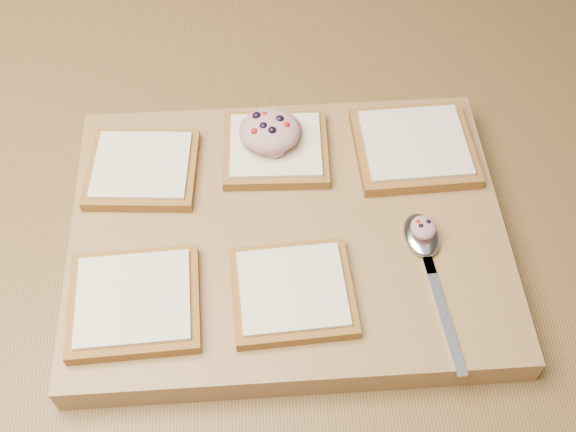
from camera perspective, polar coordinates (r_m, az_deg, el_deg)
name	(u,v)px	position (r m, az deg, el deg)	size (l,w,h in m)	color
island_counter	(212,362)	(1.21, -6.03, -11.42)	(2.00, 0.80, 0.90)	slate
cutting_board	(288,235)	(0.77, 0.00, -1.51)	(0.45, 0.35, 0.04)	#A48046
bread_far_left	(142,168)	(0.81, -11.44, 3.71)	(0.13, 0.12, 0.02)	brown
bread_far_center	(276,149)	(0.81, -0.99, 5.34)	(0.12, 0.11, 0.02)	brown
bread_far_right	(414,147)	(0.82, 9.92, 5.40)	(0.13, 0.12, 0.02)	brown
bread_near_left	(134,302)	(0.71, -12.05, -6.63)	(0.13, 0.12, 0.02)	brown
bread_near_center	(292,291)	(0.70, 0.34, -5.98)	(0.12, 0.11, 0.02)	brown
tuna_salad_dollop	(270,131)	(0.80, -1.45, 6.76)	(0.07, 0.06, 0.03)	#DB978C
spoon	(424,246)	(0.75, 10.73, -2.34)	(0.04, 0.18, 0.01)	silver
spoon_salad	(423,227)	(0.74, 10.64, -0.89)	(0.03, 0.03, 0.02)	#DB978C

